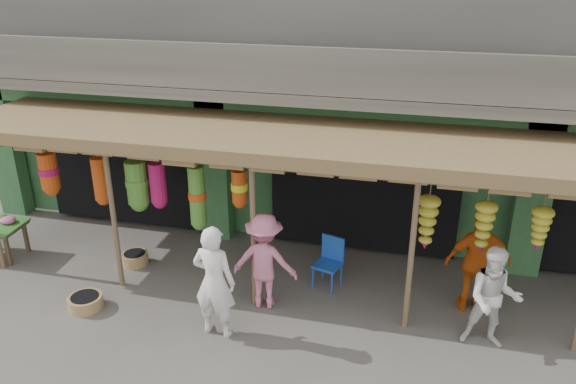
% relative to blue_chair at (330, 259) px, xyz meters
% --- Properties ---
extents(ground, '(80.00, 80.00, 0.00)m').
position_rel_blue_chair_xyz_m(ground, '(0.39, -0.73, -0.51)').
color(ground, '#514C47').
rests_on(ground, ground).
extents(building, '(16.40, 6.80, 7.00)m').
position_rel_blue_chair_xyz_m(building, '(0.39, 4.14, 2.86)').
color(building, gray).
rests_on(building, ground).
extents(awning, '(14.00, 2.70, 2.79)m').
position_rel_blue_chair_xyz_m(awning, '(0.22, 0.08, 2.07)').
color(awning, brown).
rests_on(awning, ground).
extents(blue_chair, '(0.54, 0.55, 0.91)m').
position_rel_blue_chair_xyz_m(blue_chair, '(0.00, 0.00, 0.00)').
color(blue_chair, '#1B49B0').
rests_on(blue_chair, ground).
extents(basket_mid, '(0.74, 0.74, 0.22)m').
position_rel_blue_chair_xyz_m(basket_mid, '(-3.83, -1.73, -0.40)').
color(basket_mid, '#A16C48').
rests_on(basket_mid, ground).
extents(basket_right, '(0.54, 0.54, 0.23)m').
position_rel_blue_chair_xyz_m(basket_right, '(-3.73, -0.20, -0.40)').
color(basket_right, olive).
rests_on(basket_right, ground).
extents(person_front, '(0.71, 0.50, 1.86)m').
position_rel_blue_chair_xyz_m(person_front, '(-1.46, -1.82, 0.42)').
color(person_front, white).
rests_on(person_front, ground).
extents(person_right, '(0.80, 0.63, 1.64)m').
position_rel_blue_chair_xyz_m(person_right, '(2.63, -1.10, 0.31)').
color(person_right, silver).
rests_on(person_right, ground).
extents(person_vendor, '(1.12, 0.63, 1.81)m').
position_rel_blue_chair_xyz_m(person_vendor, '(2.45, -0.19, 0.39)').
color(person_vendor, '#D05813').
rests_on(person_vendor, ground).
extents(person_shopper, '(1.11, 0.67, 1.68)m').
position_rel_blue_chair_xyz_m(person_shopper, '(-0.94, -0.90, 0.33)').
color(person_shopper, pink).
rests_on(person_shopper, ground).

